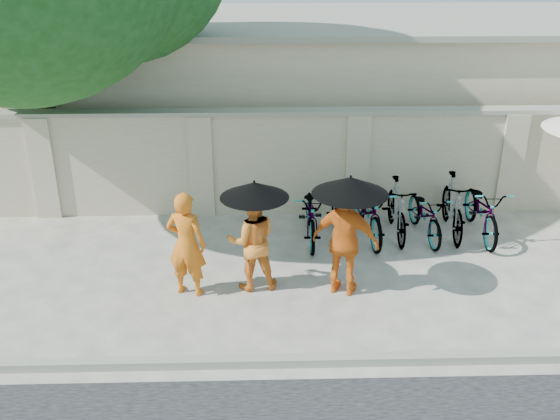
{
  "coord_description": "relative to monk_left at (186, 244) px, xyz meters",
  "views": [
    {
      "loc": [
        0.19,
        -8.24,
        5.08
      ],
      "look_at": [
        0.45,
        0.76,
        1.1
      ],
      "focal_mm": 40.0,
      "sensor_mm": 36.0,
      "label": 1
    }
  ],
  "objects": [
    {
      "name": "building_behind",
      "position": [
        2.98,
        6.88,
        0.76
      ],
      "size": [
        14.0,
        6.0,
        3.2
      ],
      "primitive_type": "cube",
      "color": "beige",
      "rests_on": "ground"
    },
    {
      "name": "ground",
      "position": [
        0.98,
        -0.12,
        -0.84
      ],
      "size": [
        80.0,
        80.0,
        0.0
      ],
      "primitive_type": "plane",
      "color": "beige"
    },
    {
      "name": "bike_0",
      "position": [
        2.03,
        1.83,
        -0.35
      ],
      "size": [
        0.69,
        1.87,
        0.98
      ],
      "primitive_type": "imported",
      "rotation": [
        0.0,
        0.0,
        -0.02
      ],
      "color": "#A7A7A7",
      "rests_on": "ground"
    },
    {
      "name": "monk_center",
      "position": [
        0.98,
        0.16,
        -0.04
      ],
      "size": [
        0.85,
        0.7,
        1.6
      ],
      "primitive_type": "imported",
      "rotation": [
        0.0,
        0.0,
        3.27
      ],
      "color": "orange",
      "rests_on": "ground"
    },
    {
      "name": "bike_3",
      "position": [
        3.58,
        1.92,
        -0.32
      ],
      "size": [
        0.53,
        1.75,
        1.04
      ],
      "primitive_type": "imported",
      "rotation": [
        0.0,
        0.0,
        -0.02
      ],
      "color": "#A7A7A7",
      "rests_on": "ground"
    },
    {
      "name": "compound_wall",
      "position": [
        1.98,
        3.08,
        0.16
      ],
      "size": [
        20.0,
        0.3,
        2.0
      ],
      "primitive_type": "cube",
      "color": "beige",
      "rests_on": "ground"
    },
    {
      "name": "bike_6",
      "position": [
        5.14,
        1.89,
        -0.34
      ],
      "size": [
        0.73,
        1.93,
        1.0
      ],
      "primitive_type": "imported",
      "rotation": [
        0.0,
        0.0,
        -0.03
      ],
      "color": "#A7A7A7",
      "rests_on": "ground"
    },
    {
      "name": "parasol_center",
      "position": [
        1.03,
        0.08,
        0.84
      ],
      "size": [
        1.03,
        1.03,
        0.88
      ],
      "color": "black",
      "rests_on": "ground"
    },
    {
      "name": "bike_1",
      "position": [
        2.55,
        1.86,
        -0.35
      ],
      "size": [
        0.57,
        1.64,
        0.97
      ],
      "primitive_type": "imported",
      "rotation": [
        0.0,
        0.0,
        0.07
      ],
      "color": "#A7A7A7",
      "rests_on": "ground"
    },
    {
      "name": "parasol_right",
      "position": [
        2.41,
        -0.13,
        0.97
      ],
      "size": [
        1.11,
        1.11,
        0.95
      ],
      "color": "black",
      "rests_on": "ground"
    },
    {
      "name": "monk_right",
      "position": [
        2.39,
        -0.05,
        0.03
      ],
      "size": [
        1.11,
        0.78,
        1.74
      ],
      "primitive_type": "imported",
      "rotation": [
        0.0,
        0.0,
        2.75
      ],
      "color": "orange",
      "rests_on": "ground"
    },
    {
      "name": "bike_2",
      "position": [
        3.07,
        1.89,
        -0.33
      ],
      "size": [
        0.84,
        1.98,
        1.01
      ],
      "primitive_type": "imported",
      "rotation": [
        0.0,
        0.0,
        0.09
      ],
      "color": "#A7A7A7",
      "rests_on": "ground"
    },
    {
      "name": "monk_left",
      "position": [
        0.0,
        0.0,
        0.0
      ],
      "size": [
        0.7,
        0.55,
        1.68
      ],
      "primitive_type": "imported",
      "rotation": [
        0.0,
        0.0,
        2.86
      ],
      "color": "orange",
      "rests_on": "ground"
    },
    {
      "name": "kerb",
      "position": [
        0.98,
        -1.82,
        -0.78
      ],
      "size": [
        40.0,
        0.16,
        0.12
      ],
      "primitive_type": "cube",
      "color": "gray",
      "rests_on": "ground"
    },
    {
      "name": "bike_5",
      "position": [
        4.62,
        1.98,
        -0.29
      ],
      "size": [
        0.68,
        1.86,
        1.1
      ],
      "primitive_type": "imported",
      "rotation": [
        0.0,
        0.0,
        -0.09
      ],
      "color": "#A7A7A7",
      "rests_on": "ground"
    },
    {
      "name": "bike_4",
      "position": [
        4.1,
        1.86,
        -0.4
      ],
      "size": [
        0.75,
        1.73,
        0.88
      ],
      "primitive_type": "imported",
      "rotation": [
        0.0,
        0.0,
        0.1
      ],
      "color": "#A7A7A7",
      "rests_on": "ground"
    }
  ]
}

